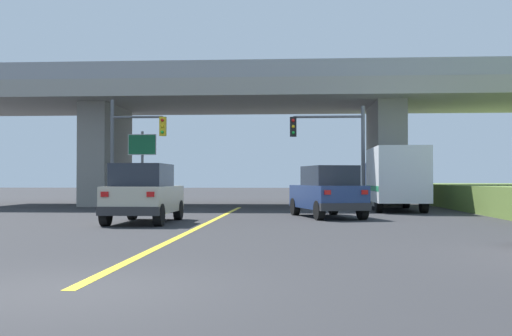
# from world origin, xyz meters

# --- Properties ---
(ground) EXTENTS (160.00, 160.00, 0.00)m
(ground) POSITION_xyz_m (0.00, 28.08, 0.00)
(ground) COLOR #2B2B2D
(overpass_bridge) EXTENTS (33.69, 9.55, 7.57)m
(overpass_bridge) POSITION_xyz_m (0.00, 28.08, 5.40)
(overpass_bridge) COLOR gray
(overpass_bridge) RESTS_ON ground
(lane_divider_stripe) EXTENTS (0.20, 25.27, 0.01)m
(lane_divider_stripe) POSITION_xyz_m (0.00, 12.64, 0.00)
(lane_divider_stripe) COLOR yellow
(lane_divider_stripe) RESTS_ON ground
(suv_lead) EXTENTS (1.98, 4.43, 2.02)m
(suv_lead) POSITION_xyz_m (-2.19, 13.08, 1.01)
(suv_lead) COLOR #B7B29E
(suv_lead) RESTS_ON ground
(suv_crossing) EXTENTS (3.01, 4.85, 2.02)m
(suv_crossing) POSITION_xyz_m (4.26, 16.60, 1.01)
(suv_crossing) COLOR navy
(suv_crossing) RESTS_ON ground
(box_truck) EXTENTS (2.33, 6.89, 2.98)m
(box_truck) POSITION_xyz_m (7.74, 22.40, 1.58)
(box_truck) COLOR navy
(box_truck) RESTS_ON ground
(traffic_signal_nearside) EXTENTS (3.62, 0.36, 5.06)m
(traffic_signal_nearside) POSITION_xyz_m (4.96, 22.40, 3.31)
(traffic_signal_nearside) COLOR #56595E
(traffic_signal_nearside) RESTS_ON ground
(traffic_signal_farside) EXTENTS (2.84, 0.36, 5.52)m
(traffic_signal_farside) POSITION_xyz_m (-5.32, 22.96, 3.41)
(traffic_signal_farside) COLOR #56595E
(traffic_signal_farside) RESTS_ON ground
(highway_sign) EXTENTS (1.58, 0.17, 4.15)m
(highway_sign) POSITION_xyz_m (-5.45, 25.94, 3.03)
(highway_sign) COLOR slate
(highway_sign) RESTS_ON ground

